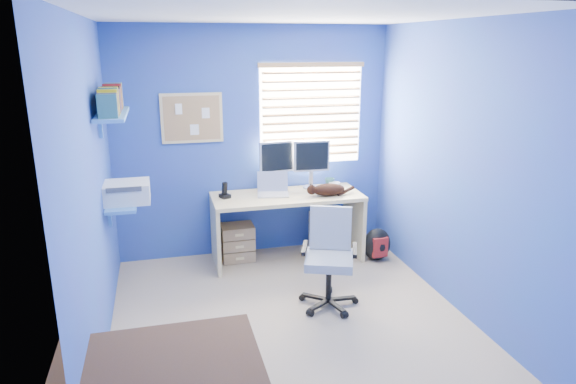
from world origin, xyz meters
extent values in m
cube|color=tan|center=(0.00, 0.00, 0.00)|extent=(3.00, 3.20, 0.00)
cube|color=white|center=(0.00, 0.00, 2.50)|extent=(3.00, 3.20, 0.00)
cube|color=#3948AC|center=(0.00, 1.60, 1.25)|extent=(3.00, 0.01, 2.50)
cube|color=#3948AC|center=(0.00, -1.60, 1.25)|extent=(3.00, 0.01, 2.50)
cube|color=#3948AC|center=(-1.50, 0.00, 1.25)|extent=(0.01, 3.20, 2.50)
cube|color=#3948AC|center=(1.50, 0.00, 1.25)|extent=(0.01, 3.20, 2.50)
cube|color=#D4B87A|center=(0.29, 1.26, 0.37)|extent=(1.60, 0.65, 0.74)
cube|color=silver|center=(0.14, 1.28, 0.85)|extent=(0.37, 0.32, 0.22)
cube|color=silver|center=(0.24, 1.50, 1.01)|extent=(0.41, 0.17, 0.54)
cube|color=silver|center=(0.62, 1.45, 1.01)|extent=(0.40, 0.14, 0.54)
cube|color=black|center=(-0.37, 1.30, 0.82)|extent=(0.13, 0.14, 0.17)
imported|color=#2D615D|center=(0.84, 1.44, 0.79)|extent=(0.10, 0.09, 0.10)
cylinder|color=silver|center=(0.87, 1.36, 0.78)|extent=(0.13, 0.13, 0.07)
ellipsoid|color=black|center=(0.72, 1.12, 0.80)|extent=(0.36, 0.19, 0.13)
cube|color=beige|center=(0.69, 1.28, 0.23)|extent=(0.23, 0.46, 0.45)
cube|color=tan|center=(-0.24, 1.37, 0.20)|extent=(0.35, 0.28, 0.41)
cube|color=yellow|center=(0.55, 1.08, 0.12)|extent=(0.03, 0.17, 0.24)
ellipsoid|color=black|center=(1.24, 0.98, 0.18)|extent=(0.33, 0.26, 0.36)
cylinder|color=black|center=(0.40, 0.13, 0.03)|extent=(0.66, 0.66, 0.06)
cylinder|color=black|center=(0.40, 0.13, 0.23)|extent=(0.06, 0.06, 0.34)
cube|color=#ABB4CA|center=(0.40, 0.13, 0.44)|extent=(0.54, 0.54, 0.08)
cube|color=#ABB4CA|center=(0.47, 0.32, 0.68)|extent=(0.37, 0.19, 0.40)
cube|color=white|center=(0.65, 1.59, 1.55)|extent=(1.15, 0.01, 1.10)
cube|color=tan|center=(0.65, 1.56, 1.55)|extent=(1.10, 0.03, 1.00)
cube|color=#D4B87A|center=(-0.65, 1.58, 1.55)|extent=(0.64, 0.02, 0.52)
cube|color=tan|center=(-0.65, 1.57, 1.55)|extent=(0.58, 0.01, 0.46)
cube|color=#4E8DD3|center=(-1.36, 0.75, 0.92)|extent=(0.26, 0.55, 0.03)
cube|color=silver|center=(-1.32, 0.75, 1.02)|extent=(0.42, 0.34, 0.18)
cube|color=#4E8DD3|center=(-1.37, 0.75, 1.72)|extent=(0.24, 0.90, 0.03)
cube|color=navy|center=(-1.38, 0.75, 1.84)|extent=(0.15, 0.80, 0.22)
camera|label=1|loc=(-0.99, -3.86, 2.30)|focal=32.00mm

